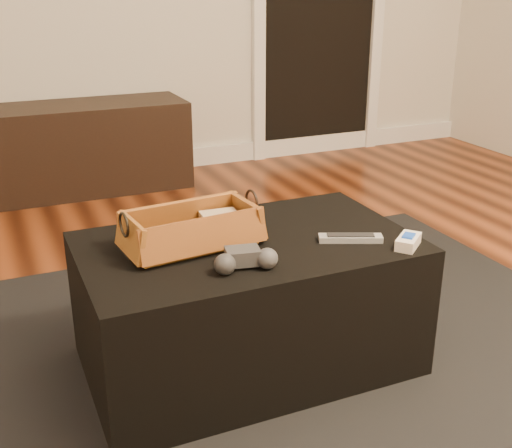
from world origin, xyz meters
name	(u,v)px	position (x,y,z in m)	size (l,w,h in m)	color
floor	(373,429)	(0.00, 0.00, -0.01)	(5.00, 5.50, 0.01)	brown
baseboard	(136,163)	(0.00, 2.73, 0.06)	(5.00, 0.04, 0.12)	white
doorway_opening	(320,2)	(1.30, 2.73, 1.02)	(0.82, 0.02, 2.00)	black
door_jamb_left	(259,3)	(0.85, 2.72, 1.02)	(0.08, 0.05, 2.05)	white
door_jamb_right	(378,1)	(1.75, 2.72, 1.02)	(0.08, 0.05, 2.05)	white
media_cabinet	(75,148)	(-0.40, 2.51, 0.25)	(1.28, 0.45, 0.50)	black
area_rug	(254,370)	(-0.20, 0.38, 0.01)	(2.60, 2.00, 0.01)	black
ottoman	(248,303)	(-0.20, 0.43, 0.22)	(1.00, 0.60, 0.42)	black
tv_remote	(188,241)	(-0.38, 0.45, 0.46)	(0.21, 0.05, 0.02)	black
cloth_bundle	(220,222)	(-0.26, 0.51, 0.48)	(0.11, 0.08, 0.06)	tan
wicker_basket	(192,231)	(-0.36, 0.47, 0.48)	(0.43, 0.26, 0.14)	olive
game_controller	(245,259)	(-0.28, 0.25, 0.46)	(0.18, 0.11, 0.06)	#303033
silver_remote	(350,238)	(0.09, 0.31, 0.44)	(0.19, 0.12, 0.02)	#9B9DA2
cream_gadget	(408,241)	(0.22, 0.20, 0.45)	(0.12, 0.11, 0.04)	silver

